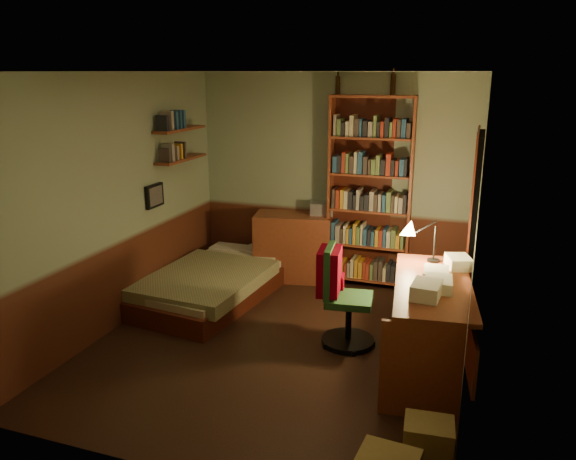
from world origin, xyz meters
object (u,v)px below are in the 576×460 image
(mini_stereo, at_px, (322,208))
(bookshelf, at_px, (370,194))
(dresser, at_px, (293,247))
(cardboard_box_b, at_px, (428,438))
(office_chair, at_px, (349,295))
(bed, at_px, (213,273))
(desk_lamp, at_px, (435,231))
(desk, at_px, (430,327))

(mini_stereo, bearing_deg, bookshelf, -18.35)
(dresser, distance_m, cardboard_box_b, 3.62)
(office_chair, bearing_deg, bookshelf, 87.72)
(mini_stereo, relative_size, bookshelf, 0.12)
(bookshelf, xyz_separation_m, cardboard_box_b, (1.07, -3.08, -1.05))
(bed, distance_m, office_chair, 1.92)
(bed, bearing_deg, desk_lamp, -0.31)
(bed, height_order, office_chair, office_chair)
(mini_stereo, relative_size, desk_lamp, 0.47)
(bed, height_order, dresser, dresser)
(bookshelf, distance_m, office_chair, 1.78)
(bed, distance_m, cardboard_box_b, 3.42)
(desk_lamp, bearing_deg, cardboard_box_b, -87.33)
(mini_stereo, bearing_deg, dresser, -174.09)
(office_chair, bearing_deg, mini_stereo, 106.85)
(bookshelf, distance_m, cardboard_box_b, 3.42)
(mini_stereo, xyz_separation_m, desk_lamp, (1.50, -1.35, 0.20))
(desk, bearing_deg, mini_stereo, 121.70)
(bookshelf, distance_m, desk_lamp, 1.59)
(bed, relative_size, bookshelf, 0.89)
(office_chair, xyz_separation_m, cardboard_box_b, (0.91, -1.43, -0.40))
(mini_stereo, height_order, desk_lamp, desk_lamp)
(desk, xyz_separation_m, desk_lamp, (-0.06, 0.60, 0.72))
(desk, height_order, office_chair, office_chair)
(desk_lamp, bearing_deg, bookshelf, 121.19)
(bed, height_order, desk, desk)
(bed, bearing_deg, mini_stereo, 52.14)
(mini_stereo, bearing_deg, desk_lamp, -56.54)
(bed, bearing_deg, dresser, 59.66)
(mini_stereo, distance_m, cardboard_box_b, 3.64)
(mini_stereo, distance_m, office_chair, 1.90)
(dresser, relative_size, desk_lamp, 1.61)
(mini_stereo, height_order, desk, mini_stereo)
(office_chair, bearing_deg, dresser, 117.57)
(office_chair, bearing_deg, bed, 152.52)
(bed, relative_size, desk, 1.34)
(dresser, distance_m, office_chair, 1.91)
(dresser, relative_size, mini_stereo, 3.39)
(desk, relative_size, desk_lamp, 2.60)
(desk, bearing_deg, bookshelf, 109.40)
(bed, relative_size, dresser, 2.16)
(dresser, distance_m, desk, 2.63)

